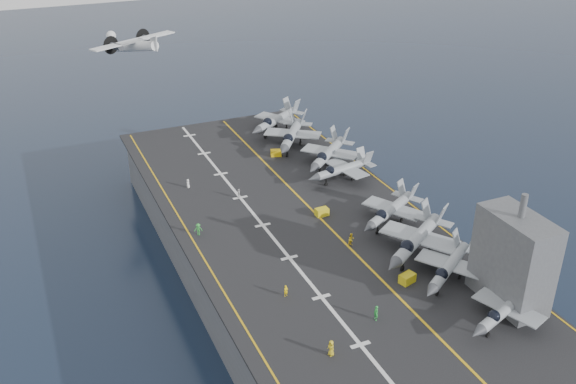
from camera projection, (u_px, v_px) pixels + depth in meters
name	position (u px, v px, depth m)	size (l,w,h in m)	color
ground	(298.00, 273.00, 104.66)	(500.00, 500.00, 0.00)	#142135
hull	(298.00, 247.00, 102.39)	(36.00, 90.00, 10.00)	#56595E
flight_deck	(298.00, 219.00, 100.04)	(38.00, 92.00, 0.40)	black
foul_line	(316.00, 214.00, 101.02)	(0.35, 90.00, 0.02)	gold
landing_centerline	(263.00, 225.00, 97.77)	(0.50, 90.00, 0.02)	silver
deck_edge_port	(193.00, 240.00, 93.80)	(0.25, 90.00, 0.02)	gold
deck_edge_stbd	(399.00, 195.00, 106.62)	(0.25, 90.00, 0.02)	gold
island_superstructure	(515.00, 250.00, 77.51)	(5.00, 10.00, 15.00)	#56595E
fighter_jet_0	(506.00, 308.00, 75.80)	(14.82, 12.25, 4.41)	#8C959B
fighter_jet_1	(450.00, 265.00, 83.64)	(16.61, 15.31, 4.80)	#A3AAB3
fighter_jet_2	(417.00, 238.00, 88.97)	(19.67, 18.08, 5.68)	#939BA3
fighter_jet_3	(391.00, 209.00, 97.25)	(17.04, 15.26, 4.93)	#969DA5
fighter_jet_5	(343.00, 168.00, 110.80)	(14.74, 11.26, 4.61)	#9CA4AB
fighter_jet_6	(329.00, 152.00, 115.96)	(18.62, 18.23, 5.44)	#92979F
fighter_jet_7	(292.00, 134.00, 123.63)	(18.34, 19.58, 5.66)	#8A949A
fighter_jet_8	(277.00, 119.00, 131.25)	(18.70, 17.28, 5.40)	#A0A8B3
tow_cart_a	(407.00, 278.00, 84.08)	(2.38, 1.88, 1.25)	gold
tow_cart_b	(322.00, 212.00, 100.30)	(2.05, 1.37, 1.20)	gold
tow_cart_c	(276.00, 153.00, 120.99)	(2.26, 1.81, 1.18)	yellow
crew_0	(331.00, 348.00, 71.37)	(1.00, 1.31, 1.98)	gold
crew_1	(286.00, 291.00, 81.32)	(1.06, 0.81, 1.60)	yellow
crew_3	(198.00, 229.00, 94.81)	(1.32, 1.08, 1.90)	green
crew_4	(239.00, 193.00, 105.42)	(0.69, 1.03, 1.71)	silver
crew_5	(188.00, 184.00, 108.82)	(1.10, 1.14, 1.59)	white
crew_6	(376.00, 313.00, 76.97)	(0.81, 1.20, 1.97)	green
crew_7	(351.00, 240.00, 92.08)	(1.38, 1.10, 2.02)	yellow
transport_plane	(135.00, 46.00, 134.88)	(25.08, 22.33, 4.93)	silver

